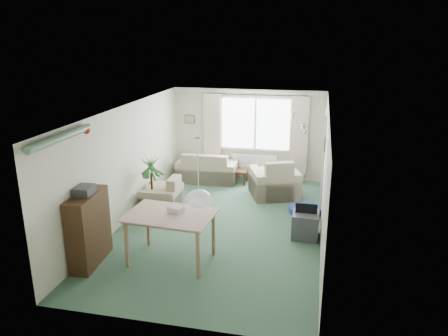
% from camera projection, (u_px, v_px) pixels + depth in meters
% --- Properties ---
extents(ground, '(6.50, 6.50, 0.00)m').
position_uv_depth(ground, '(221.00, 226.00, 8.93)').
color(ground, '#33553E').
extents(window, '(1.80, 0.03, 1.30)m').
position_uv_depth(window, '(255.00, 124.00, 11.46)').
color(window, white).
extents(curtain_rod, '(2.60, 0.03, 0.03)m').
position_uv_depth(curtain_rod, '(256.00, 95.00, 11.16)').
color(curtain_rod, black).
extents(curtain_left, '(0.45, 0.08, 2.00)m').
position_uv_depth(curtain_left, '(212.00, 131.00, 11.67)').
color(curtain_left, beige).
extents(curtain_right, '(0.45, 0.08, 2.00)m').
position_uv_depth(curtain_right, '(299.00, 135.00, 11.20)').
color(curtain_right, beige).
extents(radiator, '(1.20, 0.10, 0.55)m').
position_uv_depth(radiator, '(254.00, 164.00, 11.75)').
color(radiator, white).
extents(doorway, '(0.03, 0.95, 2.00)m').
position_uv_depth(doorway, '(324.00, 156.00, 10.28)').
color(doorway, black).
extents(pendant_lamp, '(0.36, 0.36, 0.36)m').
position_uv_depth(pendant_lamp, '(199.00, 199.00, 6.31)').
color(pendant_lamp, white).
extents(tinsel_garland, '(1.60, 1.60, 0.12)m').
position_uv_depth(tinsel_garland, '(61.00, 138.00, 6.51)').
color(tinsel_garland, '#196626').
extents(bauble_cluster_a, '(0.20, 0.20, 0.20)m').
position_uv_depth(bauble_cluster_a, '(293.00, 113.00, 8.85)').
color(bauble_cluster_a, silver).
extents(bauble_cluster_b, '(0.20, 0.20, 0.20)m').
position_uv_depth(bauble_cluster_b, '(305.00, 125.00, 7.67)').
color(bauble_cluster_b, silver).
extents(wall_picture_back, '(0.28, 0.03, 0.22)m').
position_uv_depth(wall_picture_back, '(190.00, 119.00, 11.82)').
color(wall_picture_back, brown).
extents(wall_picture_right, '(0.03, 0.24, 0.30)m').
position_uv_depth(wall_picture_right, '(325.00, 144.00, 9.19)').
color(wall_picture_right, brown).
extents(sofa, '(1.59, 0.87, 0.78)m').
position_uv_depth(sofa, '(207.00, 166.00, 11.59)').
color(sofa, beige).
rests_on(sofa, ground).
extents(armchair_corner, '(1.36, 1.33, 0.96)m').
position_uv_depth(armchair_corner, '(274.00, 177.00, 10.47)').
color(armchair_corner, beige).
rests_on(armchair_corner, ground).
extents(armchair_left, '(0.81, 0.86, 0.75)m').
position_uv_depth(armchair_left, '(162.00, 193.00, 9.72)').
color(armchair_left, beige).
rests_on(armchair_left, ground).
extents(coffee_table, '(0.80, 0.45, 0.35)m').
position_uv_depth(coffee_table, '(233.00, 176.00, 11.51)').
color(coffee_table, black).
rests_on(coffee_table, ground).
extents(photo_frame, '(0.12, 0.02, 0.16)m').
position_uv_depth(photo_frame, '(232.00, 166.00, 11.48)').
color(photo_frame, brown).
rests_on(photo_frame, coffee_table).
extents(bookshelf, '(0.41, 1.04, 1.24)m').
position_uv_depth(bookshelf, '(89.00, 229.00, 7.34)').
color(bookshelf, black).
rests_on(bookshelf, ground).
extents(hifi_box, '(0.31, 0.37, 0.14)m').
position_uv_depth(hifi_box, '(84.00, 190.00, 7.13)').
color(hifi_box, '#303034').
rests_on(hifi_box, bookshelf).
extents(houseplant, '(0.62, 0.62, 1.29)m').
position_uv_depth(houseplant, '(152.00, 183.00, 9.50)').
color(houseplant, '#216127').
rests_on(houseplant, ground).
extents(dining_table, '(1.42, 1.00, 0.85)m').
position_uv_depth(dining_table, '(171.00, 238.00, 7.45)').
color(dining_table, '#998353').
rests_on(dining_table, ground).
extents(gift_box, '(0.29, 0.25, 0.12)m').
position_uv_depth(gift_box, '(176.00, 210.00, 7.38)').
color(gift_box, silver).
rests_on(gift_box, dining_table).
extents(tv_cube, '(0.51, 0.56, 0.49)m').
position_uv_depth(tv_cube, '(305.00, 225.00, 8.39)').
color(tv_cube, '#333337').
rests_on(tv_cube, ground).
extents(pet_bed, '(0.91, 0.91, 0.14)m').
position_uv_depth(pet_bed, '(305.00, 210.00, 9.55)').
color(pet_bed, navy).
rests_on(pet_bed, ground).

